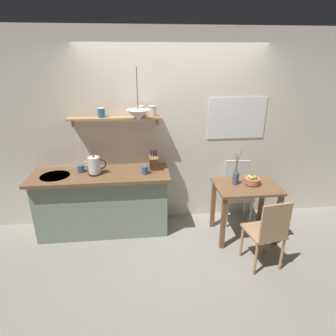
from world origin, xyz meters
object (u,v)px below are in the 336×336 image
object	(u,v)px
twig_vase	(236,178)
knife_block	(154,162)
dining_table	(245,196)
electric_kettle	(95,166)
coffee_mug_spare	(145,170)
coffee_mug_by_sink	(81,169)
pendant_lamp	(138,115)
dining_chair_near	(268,231)
dining_chair_far	(237,189)
fruit_bowl	(252,180)

from	to	relation	value
twig_vase	knife_block	bearing A→B (deg)	164.34
dining_table	electric_kettle	xyz separation A→B (m)	(-1.97, 0.28, 0.40)
electric_kettle	coffee_mug_spare	size ratio (longest dim) A/B	2.08
knife_block	coffee_mug_by_sink	xyz separation A→B (m)	(-0.97, 0.03, -0.06)
dining_table	pendant_lamp	distance (m)	1.76
dining_chair_near	electric_kettle	world-z (taller)	electric_kettle
coffee_mug_by_sink	dining_chair_far	bearing A→B (deg)	1.15
dining_chair_far	twig_vase	world-z (taller)	twig_vase
pendant_lamp	coffee_mug_spare	bearing A→B (deg)	-49.84
dining_chair_near	pendant_lamp	world-z (taller)	pendant_lamp
fruit_bowl	coffee_mug_by_sink	world-z (taller)	coffee_mug_by_sink
electric_kettle	dining_chair_near	bearing A→B (deg)	-25.29
fruit_bowl	twig_vase	distance (m)	0.22
dining_table	coffee_mug_spare	distance (m)	1.38
dining_chair_far	coffee_mug_spare	xyz separation A→B (m)	(-1.35, -0.19, 0.44)
dining_chair_near	pendant_lamp	bearing A→B (deg)	145.83
coffee_mug_by_sink	pendant_lamp	bearing A→B (deg)	-5.74
dining_table	fruit_bowl	world-z (taller)	fruit_bowl
pendant_lamp	coffee_mug_by_sink	bearing A→B (deg)	174.26
electric_kettle	knife_block	bearing A→B (deg)	4.76
coffee_mug_by_sink	coffee_mug_spare	xyz separation A→B (m)	(0.85, -0.15, 0.00)
dining_chair_far	electric_kettle	distance (m)	2.07
dining_table	twig_vase	bearing A→B (deg)	159.23
dining_chair_near	coffee_mug_spare	xyz separation A→B (m)	(-1.35, 0.88, 0.44)
dining_table	fruit_bowl	size ratio (longest dim) A/B	3.95
coffee_mug_spare	fruit_bowl	bearing A→B (deg)	-8.04
fruit_bowl	electric_kettle	bearing A→B (deg)	172.82
electric_kettle	knife_block	size ratio (longest dim) A/B	0.93
electric_kettle	fruit_bowl	bearing A→B (deg)	-7.18
coffee_mug_spare	coffee_mug_by_sink	bearing A→B (deg)	169.89
twig_vase	pendant_lamp	distance (m)	1.50
dining_table	pendant_lamp	size ratio (longest dim) A/B	1.29
dining_chair_far	coffee_mug_by_sink	xyz separation A→B (m)	(-2.20, -0.04, 0.43)
dining_chair_far	knife_block	distance (m)	1.33
twig_vase	coffee_mug_spare	xyz separation A→B (m)	(-1.18, 0.17, 0.09)
dining_table	electric_kettle	distance (m)	2.03
electric_kettle	coffee_mug_by_sink	world-z (taller)	electric_kettle
dining_chair_far	coffee_mug_by_sink	distance (m)	2.24
dining_chair_near	twig_vase	size ratio (longest dim) A/B	1.86
fruit_bowl	dining_chair_far	bearing A→B (deg)	96.42
dining_chair_near	twig_vase	xyz separation A→B (m)	(-0.17, 0.71, 0.35)
fruit_bowl	electric_kettle	size ratio (longest dim) A/B	0.77
knife_block	pendant_lamp	bearing A→B (deg)	-163.73
dining_table	knife_block	xyz separation A→B (m)	(-1.19, 0.35, 0.40)
coffee_mug_by_sink	coffee_mug_spare	world-z (taller)	coffee_mug_spare
coffee_mug_spare	electric_kettle	bearing A→B (deg)	174.66
dining_chair_near	fruit_bowl	xyz separation A→B (m)	(0.05, 0.69, 0.32)
dining_chair_near	dining_chair_far	size ratio (longest dim) A/B	0.98
fruit_bowl	knife_block	world-z (taller)	knife_block
twig_vase	dining_chair_far	bearing A→B (deg)	64.57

